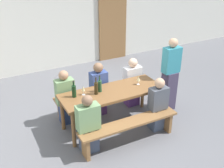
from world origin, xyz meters
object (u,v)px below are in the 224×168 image
object	(u,v)px
wooden_door	(113,26)
seated_guest_near_1	(158,105)
bench_near	(129,127)
seated_guest_near_0	(88,126)
bench_far	(98,95)
standing_host	(170,76)
wine_bottle_1	(74,91)
seated_guest_far_2	(132,83)
seated_guest_far_0	(65,99)
wine_bottle_0	(100,86)
wine_glass_1	(138,79)
wine_bottle_2	(96,88)
wine_glass_0	(83,89)
seated_guest_far_1	(99,90)
tasting_table	(112,95)

from	to	relation	value
wooden_door	seated_guest_near_1	world-z (taller)	wooden_door
bench_near	seated_guest_near_0	xyz separation A→B (m)	(-0.71, 0.15, 0.16)
bench_far	standing_host	size ratio (longest dim) A/B	1.18
wine_bottle_1	seated_guest_near_1	world-z (taller)	seated_guest_near_1
wine_bottle_1	seated_guest_far_2	xyz separation A→B (m)	(1.47, 0.39, -0.35)
bench_near	bench_far	distance (m)	1.32
bench_near	seated_guest_far_0	xyz separation A→B (m)	(-0.76, 1.17, 0.18)
bench_far	bench_near	bearing A→B (deg)	-90.00
bench_near	wine_bottle_0	distance (m)	0.94
seated_guest_near_0	seated_guest_far_2	xyz separation A→B (m)	(1.48, 1.02, 0.01)
wine_glass_1	seated_guest_near_1	size ratio (longest dim) A/B	0.16
wine_bottle_0	seated_guest_far_0	distance (m)	0.77
seated_guest_near_1	standing_host	size ratio (longest dim) A/B	0.68
wooden_door	wine_bottle_2	world-z (taller)	wooden_door
wooden_door	wine_glass_1	distance (m)	3.42
bench_far	seated_guest_near_1	size ratio (longest dim) A/B	1.74
wine_bottle_0	wine_bottle_1	distance (m)	0.50
bench_far	standing_host	bearing A→B (deg)	-25.66
wooden_door	standing_host	xyz separation A→B (m)	(-0.35, -3.23, -0.28)
seated_guest_near_1	standing_host	xyz separation A→B (m)	(0.66, 0.51, 0.26)
wine_bottle_1	wine_glass_0	world-z (taller)	wine_bottle_1
wooden_door	wine_glass_0	bearing A→B (deg)	-125.75
seated_guest_far_0	seated_guest_far_2	bearing A→B (deg)	90.00
seated_guest_near_0	seated_guest_far_1	distance (m)	1.22
wooden_door	seated_guest_far_0	size ratio (longest dim) A/B	1.86
wine_bottle_1	standing_host	size ratio (longest dim) A/B	0.20
wine_glass_0	standing_host	distance (m)	1.90
wooden_door	wine_bottle_0	xyz separation A→B (m)	(-1.93, -3.14, -0.18)
tasting_table	wine_glass_1	size ratio (longest dim) A/B	11.66
wooden_door	wine_bottle_2	xyz separation A→B (m)	(-2.03, -3.20, -0.18)
wooden_door	wine_glass_1	size ratio (longest dim) A/B	12.41
seated_guest_near_0	standing_host	xyz separation A→B (m)	(2.08, 0.51, 0.26)
wine_glass_0	seated_guest_far_1	distance (m)	0.71
bench_near	seated_guest_far_1	xyz separation A→B (m)	(-0.04, 1.17, 0.20)
wine_bottle_0	wine_bottle_2	bearing A→B (deg)	-149.29
wine_glass_0	seated_guest_far_1	xyz separation A→B (m)	(0.49, 0.39, -0.32)
wine_bottle_1	standing_host	bearing A→B (deg)	-3.26
wine_glass_0	bench_near	bearing A→B (deg)	-55.65
tasting_table	seated_guest_far_2	size ratio (longest dim) A/B	1.80
wooden_door	wine_glass_1	bearing A→B (deg)	-109.25
wine_glass_1	bench_near	bearing A→B (deg)	-131.42
seated_guest_near_0	seated_guest_far_2	world-z (taller)	seated_guest_far_2
wooden_door	seated_guest_far_2	xyz separation A→B (m)	(-0.95, -2.73, -0.53)
wooden_door	seated_guest_far_0	distance (m)	3.72
wine_bottle_0	wine_glass_0	size ratio (longest dim) A/B	1.84
wine_bottle_1	seated_guest_far_1	world-z (taller)	seated_guest_far_1
wine_bottle_1	wine_glass_0	xyz separation A→B (m)	(0.18, -0.01, 0.00)
seated_guest_far_2	tasting_table	bearing A→B (deg)	-56.39
wine_bottle_2	seated_guest_far_0	world-z (taller)	seated_guest_far_0
bench_near	seated_guest_near_1	xyz separation A→B (m)	(0.71, 0.15, 0.16)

